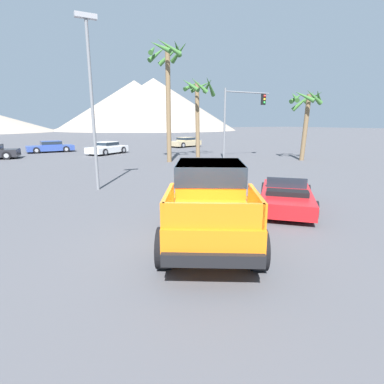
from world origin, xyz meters
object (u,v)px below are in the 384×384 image
red_convertible_car (286,197)px  palm_tree_leaning (167,72)px  parked_car_tan (185,142)px  parked_car_blue (51,146)px  street_lamp_post (91,88)px  traffic_light_main (242,110)px  parked_car_white (107,148)px  orange_pickup_truck (210,198)px  palm_tree_tall (306,107)px  palm_tree_short (198,98)px

red_convertible_car → palm_tree_leaning: palm_tree_leaning is taller
parked_car_tan → red_convertible_car: bearing=142.5°
parked_car_blue → street_lamp_post: size_ratio=0.63×
parked_car_blue → parked_car_tan: bearing=-95.9°
traffic_light_main → street_lamp_post: (-13.30, -6.93, 0.43)m
parked_car_white → palm_tree_leaning: (3.01, -8.25, 6.06)m
red_convertible_car → palm_tree_leaning: 15.48m
palm_tree_leaning → street_lamp_post: bearing=-131.6°
orange_pickup_truck → parked_car_white: bearing=114.0°
parked_car_tan → palm_tree_leaning: bearing=129.9°
palm_tree_tall → palm_tree_leaning: size_ratio=0.64×
parked_car_white → palm_tree_short: palm_tree_short is taller
parked_car_tan → palm_tree_short: palm_tree_short is taller
palm_tree_short → parked_car_white: bearing=135.6°
orange_pickup_truck → red_convertible_car: bearing=46.2°
palm_tree_tall → palm_tree_short: size_ratio=0.83×
street_lamp_post → palm_tree_tall: 17.40m
parked_car_tan → palm_tree_short: size_ratio=0.66×
parked_car_white → palm_tree_short: (6.64, -6.50, 4.51)m
palm_tree_leaning → palm_tree_short: bearing=25.7°
parked_car_tan → palm_tree_tall: size_ratio=0.80×
parked_car_tan → palm_tree_tall: bearing=169.5°
red_convertible_car → street_lamp_post: (-5.47, 6.35, 4.06)m
palm_tree_tall → palm_tree_leaning: (-10.15, 4.13, 2.40)m
parked_car_white → street_lamp_post: street_lamp_post is taller
orange_pickup_truck → parked_car_tan: size_ratio=1.14×
palm_tree_tall → orange_pickup_truck: bearing=-144.3°
parked_car_tan → orange_pickup_truck: bearing=136.3°
street_lamp_post → red_convertible_car: bearing=-49.3°
parked_car_blue → red_convertible_car: bearing=-171.4°
parked_car_tan → palm_tree_tall: palm_tree_tall is taller
orange_pickup_truck → palm_tree_leaning: bearing=100.4°
parked_car_blue → palm_tree_leaning: 16.33m
parked_car_tan → palm_tree_tall: 17.36m
parked_car_tan → street_lamp_post: size_ratio=0.61×
traffic_light_main → palm_tree_short: size_ratio=0.84×
palm_tree_leaning → parked_car_white: bearing=110.1°
parked_car_white → street_lamp_post: (-3.86, -15.99, 3.86)m
parked_car_tan → street_lamp_post: street_lamp_post is taller
orange_pickup_truck → parked_car_white: size_ratio=1.14×
parked_car_tan → palm_tree_leaning: size_ratio=0.51×
street_lamp_post → palm_tree_short: size_ratio=1.09×
parked_car_tan → traffic_light_main: 13.97m
parked_car_white → palm_tree_tall: (13.16, -12.38, 3.66)m
parked_car_white → parked_car_tan: 11.64m
palm_tree_short → traffic_light_main: bearing=-42.5°
palm_tree_leaning → orange_pickup_truck: bearing=-109.2°
palm_tree_tall → parked_car_blue: bearing=136.5°
red_convertible_car → street_lamp_post: street_lamp_post is taller
street_lamp_post → parked_car_white: bearing=76.4°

